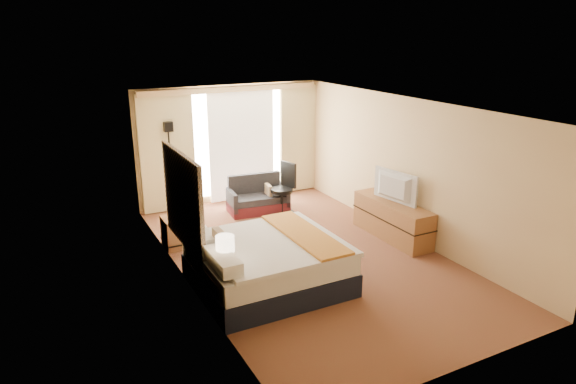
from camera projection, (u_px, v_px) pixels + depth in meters
name	position (u px, v px, depth m)	size (l,w,h in m)	color
floor	(307.00, 256.00, 8.88)	(4.20, 7.00, 0.02)	maroon
ceiling	(309.00, 105.00, 8.08)	(4.20, 7.00, 0.02)	silver
wall_back	(230.00, 144.00, 11.43)	(4.20, 0.02, 2.60)	#D7BB83
wall_front	(468.00, 268.00, 5.52)	(4.20, 0.02, 2.60)	#D7BB83
wall_left	(184.00, 203.00, 7.55)	(0.02, 7.00, 2.60)	#D7BB83
wall_right	(407.00, 169.00, 9.40)	(0.02, 7.00, 2.60)	#D7BB83
headboard	(183.00, 200.00, 7.75)	(0.06, 1.85, 1.50)	black
nightstand_left	(227.00, 293.00, 7.08)	(0.45, 0.52, 0.55)	#975C36
nightstand_right	(176.00, 232.00, 9.19)	(0.45, 0.52, 0.55)	#975C36
media_dresser	(392.00, 220.00, 9.57)	(0.50, 1.80, 0.70)	#975C36
window	(241.00, 142.00, 11.51)	(2.30, 0.02, 2.30)	white
curtains	(232.00, 140.00, 11.30)	(4.12, 0.19, 2.56)	beige
bed	(267.00, 263.00, 7.74)	(2.13, 1.94, 1.03)	black
loveseat	(258.00, 200.00, 10.98)	(1.31, 0.80, 0.78)	maroon
floor_lamp	(170.00, 149.00, 10.62)	(0.25, 0.25, 1.94)	black
desk_chair	(284.00, 191.00, 10.79)	(0.53, 0.53, 1.09)	black
lamp_left	(225.00, 245.00, 6.94)	(0.26, 0.26, 0.54)	black
lamp_right	(173.00, 197.00, 8.95)	(0.25, 0.25, 0.52)	black
tissue_box	(224.00, 270.00, 7.02)	(0.12, 0.12, 0.11)	#9CBDF1
telephone	(173.00, 214.00, 9.20)	(0.16, 0.12, 0.06)	black
television	(392.00, 187.00, 9.37)	(1.00, 0.13, 0.58)	black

